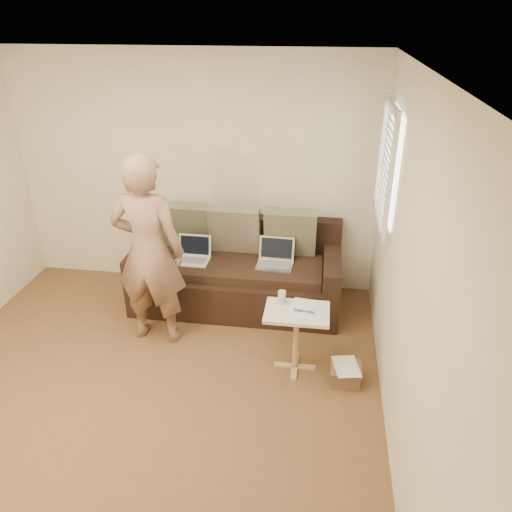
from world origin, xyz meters
name	(u,v)px	position (x,y,z in m)	size (l,w,h in m)	color
floor	(134,413)	(0.00, 0.00, 0.00)	(4.50, 4.50, 0.00)	brown
ceiling	(83,72)	(0.00, 0.00, 2.60)	(4.50, 4.50, 0.00)	white
wall_back	(195,174)	(0.00, 2.25, 1.30)	(4.00, 4.00, 0.00)	beige
wall_right	(411,293)	(2.00, 0.00, 1.30)	(4.50, 4.50, 0.00)	beige
window_blinds	(388,165)	(1.95, 1.50, 1.70)	(0.12, 0.88, 1.08)	white
sofa	(237,268)	(0.54, 1.77, 0.42)	(2.20, 0.95, 0.85)	black
pillow_left	(186,225)	(-0.06, 2.01, 0.79)	(0.55, 0.14, 0.55)	#595C43
pillow_mid	(235,230)	(0.49, 1.97, 0.79)	(0.55, 0.14, 0.55)	#6A664C
pillow_right	(290,233)	(1.09, 1.98, 0.79)	(0.55, 0.14, 0.55)	#595C43
laptop_silver	(274,266)	(0.95, 1.70, 0.52)	(0.37, 0.27, 0.25)	#B7BABC
laptop_white	(192,262)	(0.07, 1.68, 0.52)	(0.35, 0.26, 0.26)	white
person	(149,251)	(-0.14, 1.05, 0.93)	(0.68, 0.46, 1.87)	brown
side_table	(296,340)	(1.25, 0.75, 0.31)	(0.55, 0.39, 0.61)	silver
drinking_glass	(282,297)	(1.11, 0.85, 0.67)	(0.07, 0.07, 0.12)	silver
scissors	(304,311)	(1.30, 0.74, 0.62)	(0.18, 0.10, 0.02)	silver
paper_on_table	(303,308)	(1.30, 0.80, 0.61)	(0.21, 0.30, 0.00)	white
striped_box	(345,374)	(1.70, 0.62, 0.08)	(0.26, 0.26, 0.17)	red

